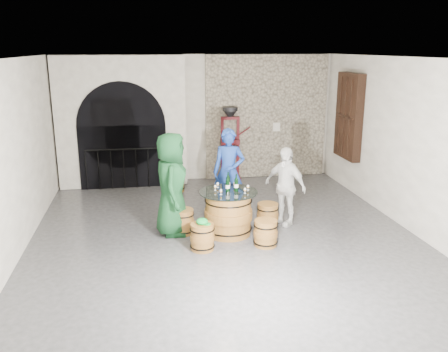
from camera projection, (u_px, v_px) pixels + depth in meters
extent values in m
plane|color=#313134|center=(224.00, 236.00, 8.76)|extent=(8.00, 8.00, 0.00)
plane|color=silver|center=(198.00, 118.00, 12.14)|extent=(8.00, 0.00, 8.00)
plane|color=silver|center=(296.00, 239.00, 4.53)|extent=(8.00, 0.00, 8.00)
plane|color=silver|center=(14.00, 159.00, 7.76)|extent=(0.00, 8.00, 8.00)
plane|color=silver|center=(407.00, 144.00, 8.91)|extent=(0.00, 8.00, 8.00)
plane|color=beige|center=(224.00, 58.00, 7.91)|extent=(8.00, 8.00, 0.00)
cube|color=#AAA088|center=(266.00, 117.00, 12.38)|extent=(3.20, 0.12, 3.18)
cube|color=silver|center=(122.00, 122.00, 11.59)|extent=(3.10, 0.50, 3.18)
cube|color=black|center=(123.00, 157.00, 11.55)|extent=(2.10, 0.03, 1.55)
cylinder|color=black|center=(122.00, 126.00, 11.35)|extent=(2.10, 0.03, 2.10)
cylinder|color=black|center=(123.00, 149.00, 11.44)|extent=(1.79, 0.04, 0.04)
cylinder|color=black|center=(86.00, 171.00, 11.42)|extent=(0.02, 0.02, 0.98)
cylinder|color=black|center=(99.00, 170.00, 11.47)|extent=(0.02, 0.02, 0.98)
cylinder|color=black|center=(111.00, 170.00, 11.52)|extent=(0.02, 0.02, 0.98)
cylinder|color=black|center=(124.00, 169.00, 11.57)|extent=(0.02, 0.02, 0.98)
cylinder|color=black|center=(136.00, 169.00, 11.61)|extent=(0.02, 0.02, 0.98)
cylinder|color=black|center=(149.00, 168.00, 11.66)|extent=(0.02, 0.02, 0.98)
cylinder|color=black|center=(161.00, 167.00, 11.71)|extent=(0.02, 0.02, 0.98)
cube|color=black|center=(349.00, 116.00, 11.12)|extent=(0.20, 1.10, 2.00)
cube|color=black|center=(347.00, 116.00, 11.11)|extent=(0.06, 0.88, 1.76)
cube|color=black|center=(348.00, 116.00, 11.12)|extent=(0.22, 0.92, 0.06)
cube|color=black|center=(353.00, 118.00, 10.84)|extent=(0.22, 0.06, 1.80)
cube|color=black|center=(348.00, 116.00, 11.12)|extent=(0.22, 0.06, 1.80)
cube|color=black|center=(343.00, 115.00, 11.39)|extent=(0.22, 0.06, 1.80)
cylinder|color=brown|center=(228.00, 214.00, 8.75)|extent=(0.83, 0.83, 0.78)
cylinder|color=brown|center=(228.00, 214.00, 8.75)|extent=(0.89, 0.89, 0.17)
torus|color=black|center=(228.00, 227.00, 8.82)|extent=(0.88, 0.88, 0.02)
torus|color=black|center=(228.00, 200.00, 8.68)|extent=(0.88, 0.88, 0.02)
cylinder|color=brown|center=(228.00, 193.00, 8.64)|extent=(0.84, 0.84, 0.02)
cylinder|color=black|center=(228.00, 192.00, 8.64)|extent=(1.08, 1.08, 0.01)
cylinder|color=brown|center=(183.00, 222.00, 8.82)|extent=(0.39, 0.39, 0.45)
cylinder|color=brown|center=(183.00, 222.00, 8.82)|extent=(0.42, 0.42, 0.10)
torus|color=black|center=(183.00, 230.00, 8.86)|extent=(0.43, 0.43, 0.02)
torus|color=black|center=(183.00, 214.00, 8.78)|extent=(0.43, 0.43, 0.02)
cylinder|color=brown|center=(183.00, 210.00, 8.76)|extent=(0.40, 0.40, 0.02)
cylinder|color=brown|center=(229.00, 208.00, 9.61)|extent=(0.39, 0.39, 0.45)
cylinder|color=brown|center=(229.00, 208.00, 9.61)|extent=(0.42, 0.42, 0.10)
torus|color=black|center=(229.00, 215.00, 9.65)|extent=(0.43, 0.43, 0.02)
torus|color=black|center=(229.00, 200.00, 9.57)|extent=(0.43, 0.43, 0.02)
cylinder|color=brown|center=(229.00, 196.00, 9.55)|extent=(0.40, 0.40, 0.02)
cylinder|color=brown|center=(268.00, 216.00, 9.14)|extent=(0.39, 0.39, 0.45)
cylinder|color=brown|center=(268.00, 216.00, 9.14)|extent=(0.42, 0.42, 0.10)
torus|color=black|center=(267.00, 223.00, 9.18)|extent=(0.43, 0.43, 0.02)
torus|color=black|center=(268.00, 208.00, 9.10)|extent=(0.43, 0.43, 0.02)
cylinder|color=brown|center=(268.00, 204.00, 9.08)|extent=(0.40, 0.40, 0.02)
cylinder|color=brown|center=(266.00, 234.00, 8.27)|extent=(0.39, 0.39, 0.45)
cylinder|color=brown|center=(266.00, 234.00, 8.27)|extent=(0.42, 0.42, 0.10)
torus|color=black|center=(265.00, 242.00, 8.31)|extent=(0.43, 0.43, 0.02)
torus|color=black|center=(266.00, 225.00, 8.23)|extent=(0.43, 0.43, 0.02)
cylinder|color=brown|center=(266.00, 221.00, 8.21)|extent=(0.40, 0.40, 0.02)
cylinder|color=brown|center=(202.00, 237.00, 8.11)|extent=(0.39, 0.39, 0.45)
cylinder|color=brown|center=(202.00, 237.00, 8.11)|extent=(0.42, 0.42, 0.10)
torus|color=black|center=(202.00, 246.00, 8.15)|extent=(0.43, 0.43, 0.02)
torus|color=black|center=(202.00, 229.00, 8.07)|extent=(0.43, 0.43, 0.02)
cylinder|color=brown|center=(202.00, 224.00, 8.05)|extent=(0.40, 0.40, 0.02)
ellipsoid|color=#0B7F2A|center=(202.00, 221.00, 8.03)|extent=(0.20, 0.20, 0.11)
cylinder|color=#0B7F2A|center=(207.00, 224.00, 8.03)|extent=(0.13, 0.13, 0.01)
imported|color=#103B1C|center=(172.00, 184.00, 8.63)|extent=(0.70, 0.99, 1.91)
imported|color=navy|center=(229.00, 172.00, 9.70)|extent=(0.76, 0.62, 1.79)
imported|color=silver|center=(285.00, 186.00, 9.15)|extent=(0.86, 0.94, 1.55)
cylinder|color=black|center=(228.00, 186.00, 8.59)|extent=(0.07, 0.07, 0.22)
cylinder|color=white|center=(228.00, 186.00, 8.59)|extent=(0.08, 0.08, 0.06)
cone|color=black|center=(228.00, 179.00, 8.56)|extent=(0.07, 0.07, 0.05)
cylinder|color=black|center=(228.00, 176.00, 8.54)|extent=(0.03, 0.03, 0.07)
cylinder|color=black|center=(236.00, 185.00, 8.64)|extent=(0.07, 0.07, 0.22)
cylinder|color=white|center=(236.00, 186.00, 8.64)|extent=(0.08, 0.08, 0.06)
cone|color=black|center=(236.00, 179.00, 8.61)|extent=(0.07, 0.07, 0.05)
cylinder|color=black|center=(236.00, 176.00, 8.59)|extent=(0.03, 0.03, 0.07)
cylinder|color=black|center=(228.00, 183.00, 8.76)|extent=(0.07, 0.07, 0.22)
cylinder|color=white|center=(228.00, 184.00, 8.76)|extent=(0.08, 0.08, 0.06)
cone|color=black|center=(228.00, 177.00, 8.73)|extent=(0.07, 0.07, 0.05)
cylinder|color=black|center=(228.00, 174.00, 8.71)|extent=(0.03, 0.03, 0.07)
cylinder|color=brown|center=(175.00, 180.00, 11.37)|extent=(0.42, 0.42, 0.59)
cylinder|color=brown|center=(175.00, 180.00, 11.37)|extent=(0.45, 0.45, 0.13)
torus|color=black|center=(175.00, 188.00, 11.42)|extent=(0.46, 0.46, 0.02)
torus|color=black|center=(175.00, 172.00, 11.32)|extent=(0.46, 0.46, 0.02)
cylinder|color=brown|center=(175.00, 167.00, 11.29)|extent=(0.42, 0.42, 0.02)
cube|color=#4A0C13|center=(230.00, 178.00, 12.39)|extent=(0.56, 0.46, 0.10)
cube|color=#4A0C13|center=(230.00, 142.00, 12.13)|extent=(0.50, 0.34, 0.12)
cube|color=#4A0C13|center=(230.00, 118.00, 11.97)|extent=(0.48, 0.16, 0.07)
cylinder|color=black|center=(230.00, 158.00, 12.24)|extent=(0.06, 0.06, 1.01)
cylinder|color=black|center=(230.00, 109.00, 11.91)|extent=(0.38, 0.38, 0.09)
cone|color=black|center=(230.00, 114.00, 11.94)|extent=(0.38, 0.38, 0.20)
cube|color=#4A0C13|center=(222.00, 148.00, 12.16)|extent=(0.08, 0.08, 1.61)
cube|color=#4A0C13|center=(238.00, 148.00, 12.20)|extent=(0.08, 0.08, 1.61)
cylinder|color=#4A0C13|center=(242.00, 133.00, 12.06)|extent=(0.43, 0.07, 0.32)
cube|color=silver|center=(276.00, 127.00, 12.41)|extent=(0.18, 0.10, 0.22)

